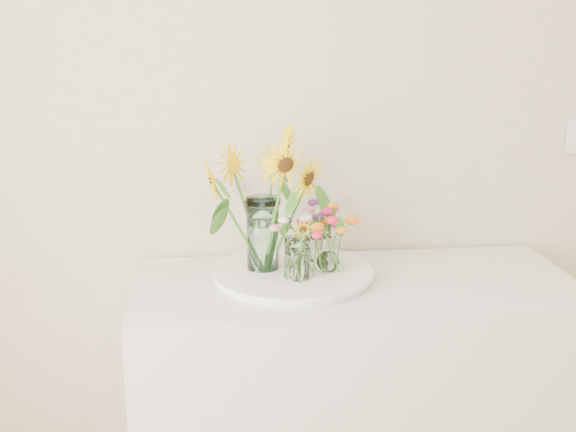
# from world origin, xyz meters

# --- Properties ---
(counter) EXTENTS (1.40, 0.60, 0.90)m
(counter) POSITION_xyz_m (-0.20, 1.93, 0.45)
(counter) COLOR white
(counter) RESTS_ON ground_plane
(tray) EXTENTS (0.49, 0.49, 0.02)m
(tray) POSITION_xyz_m (-0.40, 1.98, 0.91)
(tray) COLOR white
(tray) RESTS_ON counter
(mason_jar) EXTENTS (0.13, 0.13, 0.24)m
(mason_jar) POSITION_xyz_m (-0.49, 2.00, 1.04)
(mason_jar) COLOR #BCF2F2
(mason_jar) RESTS_ON tray
(sunflower_bouquet) EXTENTS (0.75, 0.75, 0.47)m
(sunflower_bouquet) POSITION_xyz_m (-0.49, 2.00, 1.16)
(sunflower_bouquet) COLOR yellow
(sunflower_bouquet) RESTS_ON tray
(small_vase_a) EXTENTS (0.10, 0.10, 0.14)m
(small_vase_a) POSITION_xyz_m (-0.39, 1.90, 0.99)
(small_vase_a) COLOR white
(small_vase_a) RESTS_ON tray
(wildflower_posy_a) EXTENTS (0.20, 0.20, 0.23)m
(wildflower_posy_a) POSITION_xyz_m (-0.39, 1.90, 1.04)
(wildflower_posy_a) COLOR orange
(wildflower_posy_a) RESTS_ON tray
(small_vase_b) EXTENTS (0.11, 0.11, 0.12)m
(small_vase_b) POSITION_xyz_m (-0.29, 1.96, 0.98)
(small_vase_b) COLOR white
(small_vase_b) RESTS_ON tray
(wildflower_posy_b) EXTENTS (0.22, 0.22, 0.21)m
(wildflower_posy_b) POSITION_xyz_m (-0.29, 1.96, 1.03)
(wildflower_posy_b) COLOR orange
(wildflower_posy_b) RESTS_ON tray
(small_vase_c) EXTENTS (0.09, 0.09, 0.13)m
(small_vase_c) POSITION_xyz_m (-0.30, 2.06, 0.99)
(small_vase_c) COLOR white
(small_vase_c) RESTS_ON tray
(wildflower_posy_c) EXTENTS (0.18, 0.18, 0.22)m
(wildflower_posy_c) POSITION_xyz_m (-0.30, 2.06, 1.03)
(wildflower_posy_c) COLOR orange
(wildflower_posy_c) RESTS_ON tray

